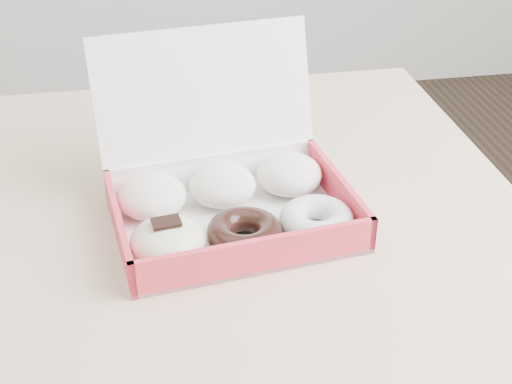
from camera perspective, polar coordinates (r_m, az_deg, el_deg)
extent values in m
cube|color=tan|center=(0.93, -15.74, -3.31)|extent=(1.20, 0.80, 0.04)
cylinder|color=tan|center=(1.49, 8.89, -5.32)|extent=(0.05, 0.05, 0.71)
cube|color=white|center=(0.87, -1.84, -2.52)|extent=(0.31, 0.24, 0.01)
cube|color=#DD3342|center=(0.78, 0.13, -5.22)|extent=(0.28, 0.04, 0.05)
cube|color=white|center=(0.94, -3.51, 1.80)|extent=(0.28, 0.04, 0.05)
cube|color=#DD3342|center=(0.84, -10.91, -2.90)|extent=(0.03, 0.21, 0.05)
cube|color=#DD3342|center=(0.90, 6.58, 0.05)|extent=(0.03, 0.21, 0.05)
cube|color=white|center=(0.92, -3.99, 6.71)|extent=(0.29, 0.10, 0.20)
ellipsoid|color=silver|center=(0.88, -8.32, -0.34)|extent=(0.09, 0.09, 0.05)
ellipsoid|color=silver|center=(0.90, -2.71, 0.56)|extent=(0.09, 0.09, 0.05)
ellipsoid|color=silver|center=(0.92, 2.67, 1.43)|extent=(0.09, 0.09, 0.05)
ellipsoid|color=beige|center=(0.80, -7.08, -3.91)|extent=(0.09, 0.09, 0.05)
cube|color=black|center=(0.79, -7.20, -2.40)|extent=(0.03, 0.03, 0.00)
torus|color=black|center=(0.82, -0.93, -3.31)|extent=(0.10, 0.10, 0.03)
torus|color=white|center=(0.85, 4.87, -2.26)|extent=(0.10, 0.10, 0.03)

